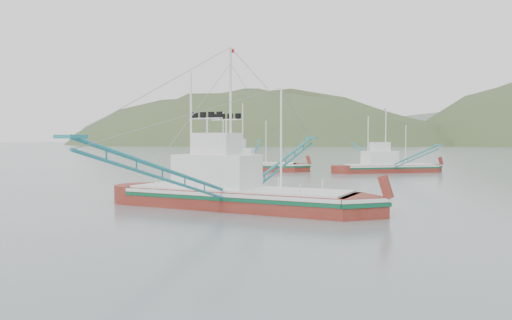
% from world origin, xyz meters
% --- Properties ---
extents(ground, '(1200.00, 1200.00, 0.00)m').
position_xyz_m(ground, '(0.00, 0.00, 0.00)').
color(ground, slate).
rests_on(ground, ground).
extents(main_boat, '(16.73, 30.27, 12.25)m').
position_xyz_m(main_boat, '(0.90, 0.60, 1.76)').
color(main_boat, maroon).
rests_on(main_boat, ground).
extents(bg_boat_left, '(15.83, 27.07, 11.22)m').
position_xyz_m(bg_boat_left, '(-16.94, 37.01, 2.12)').
color(bg_boat_left, maroon).
rests_on(bg_boat_left, ground).
extents(bg_boat_far, '(19.50, 21.96, 10.17)m').
position_xyz_m(bg_boat_far, '(3.21, 43.42, 2.18)').
color(bg_boat_far, maroon).
rests_on(bg_boat_far, ground).
extents(headland_left, '(448.00, 308.00, 210.00)m').
position_xyz_m(headland_left, '(-180.00, 360.00, 0.00)').
color(headland_left, '#3A4D27').
rests_on(headland_left, ground).
extents(ridge_distant, '(960.00, 400.00, 240.00)m').
position_xyz_m(ridge_distant, '(30.00, 560.00, 0.00)').
color(ridge_distant, slate).
rests_on(ridge_distant, ground).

